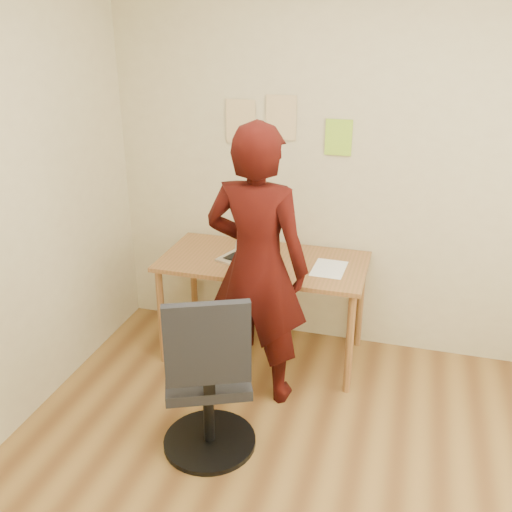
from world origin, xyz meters
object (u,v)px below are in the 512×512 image
(desk, at_px, (263,271))
(office_chair, at_px, (208,387))
(phone, at_px, (281,274))
(laptop, at_px, (249,252))
(person, at_px, (257,267))

(desk, bearing_deg, office_chair, -90.68)
(phone, bearing_deg, laptop, 125.27)
(office_chair, bearing_deg, laptop, 70.78)
(office_chair, bearing_deg, person, 57.89)
(laptop, height_order, phone, laptop)
(desk, distance_m, person, 0.50)
(laptop, xyz_separation_m, office_chair, (0.09, -1.06, -0.36))
(phone, height_order, office_chair, office_chair)
(desk, height_order, person, person)
(office_chair, distance_m, person, 0.78)
(phone, bearing_deg, desk, 110.78)
(laptop, bearing_deg, desk, 26.19)
(desk, xyz_separation_m, person, (0.08, -0.44, 0.23))
(person, bearing_deg, laptop, -62.28)
(desk, xyz_separation_m, laptop, (-0.10, -0.01, 0.14))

